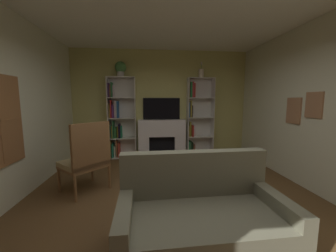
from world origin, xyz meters
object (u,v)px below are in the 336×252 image
potted_plant (121,68)px  armchair (87,158)px  bookshelf_left (119,121)px  bookshelf_right (196,118)px  fireplace (162,137)px  couch (201,221)px  vase_with_flowers (201,73)px  tv (162,109)px

potted_plant → armchair: potted_plant is taller
bookshelf_left → potted_plant: potted_plant is taller
bookshelf_left → bookshelf_right: (2.13, 0.00, 0.06)m
fireplace → couch: 3.57m
bookshelf_left → bookshelf_right: size_ratio=1.00×
vase_with_flowers → armchair: vase_with_flowers is taller
tv → vase_with_flowers: vase_with_flowers is taller
vase_with_flowers → couch: 4.15m
fireplace → tv: size_ratio=1.38×
bookshelf_left → vase_with_flowers: (2.23, -0.04, 1.29)m
couch → armchair: size_ratio=1.44×
bookshelf_left → potted_plant: (0.09, -0.04, 1.38)m
fireplace → bookshelf_right: (0.97, 0.02, 0.51)m
fireplace → vase_with_flowers: (1.07, -0.02, 1.74)m
bookshelf_right → couch: 3.75m
bookshelf_right → vase_with_flowers: size_ratio=5.20×
tv → bookshelf_left: size_ratio=0.47×
bookshelf_right → armchair: 3.21m
tv → armchair: bearing=-123.3°
potted_plant → fireplace: bearing=1.1°
fireplace → bookshelf_left: size_ratio=0.64×
armchair → bookshelf_right: bearing=41.1°
fireplace → armchair: armchair is taller
tv → potted_plant: bearing=-173.6°
fireplace → armchair: bearing=-124.5°
couch → fireplace: bearing=92.4°
fireplace → vase_with_flowers: bearing=-1.2°
tv → couch: 3.80m
tv → bookshelf_right: (0.97, -0.08, -0.26)m
couch → armchair: (-1.57, 1.49, 0.29)m
vase_with_flowers → armchair: size_ratio=0.34×
bookshelf_right → potted_plant: bearing=-178.7°
potted_plant → armchair: size_ratio=0.32×
fireplace → couch: fireplace is taller
tv → fireplace: bearing=-90.0°
bookshelf_right → potted_plant: 2.43m
fireplace → potted_plant: (-1.07, -0.02, 1.83)m
bookshelf_right → armchair: bookshelf_right is taller
fireplace → vase_with_flowers: 2.04m
fireplace → potted_plant: potted_plant is taller
vase_with_flowers → armchair: bearing=-140.6°
tv → armchair: (-1.42, -2.16, -0.73)m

